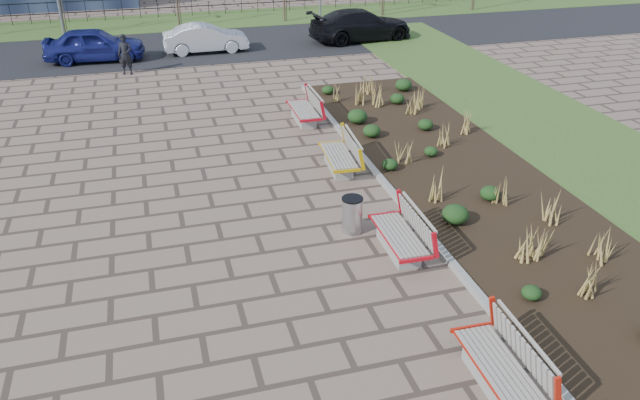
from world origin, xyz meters
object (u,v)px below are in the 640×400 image
object	(u,v)px
litter_bin	(352,215)
bench_b	(399,233)
bench_d	(303,108)
car_blue	(94,44)
bench_a	(499,362)
bench_c	(339,154)
pedestrian	(125,55)
car_black	(361,25)
car_silver	(206,38)

from	to	relation	value
litter_bin	bench_b	bearing A→B (deg)	-56.49
bench_d	car_blue	world-z (taller)	car_blue
car_blue	bench_d	bearing A→B (deg)	-141.18
bench_a	car_blue	xyz separation A→B (m)	(-7.20, 23.22, 0.27)
bench_c	pedestrian	size ratio (longest dim) A/B	1.24
bench_d	pedestrian	xyz separation A→B (m)	(-5.84, 7.61, 0.35)
bench_c	bench_d	size ratio (longest dim) A/B	1.00
litter_bin	car_black	xyz separation A→B (m)	(6.50, 18.18, 0.34)
bench_a	pedestrian	bearing A→B (deg)	107.35
car_blue	bench_a	bearing A→B (deg)	-159.32
bench_b	car_silver	size ratio (longest dim) A/B	0.53
bench_d	bench_b	bearing A→B (deg)	-89.85
bench_b	bench_a	bearing A→B (deg)	-88.94
pedestrian	car_silver	size ratio (longest dim) A/B	0.43
litter_bin	car_blue	xyz separation A→B (m)	(-6.46, 17.72, 0.32)
pedestrian	car_black	xyz separation A→B (m)	(11.60, 3.00, -0.06)
bench_a	car_black	xyz separation A→B (m)	(5.75, 23.68, 0.29)
bench_c	car_black	world-z (taller)	car_black
bench_a	pedestrian	distance (m)	21.50
bench_c	pedestrian	world-z (taller)	pedestrian
bench_d	litter_bin	xyz separation A→B (m)	(-0.75, -7.57, -0.05)
car_black	litter_bin	bearing A→B (deg)	153.53
bench_c	pedestrian	xyz separation A→B (m)	(-5.84, 11.69, 0.35)
bench_a	litter_bin	world-z (taller)	bench_a
litter_bin	bench_c	bearing A→B (deg)	77.94
litter_bin	pedestrian	size ratio (longest dim) A/B	0.53
bench_c	litter_bin	xyz separation A→B (m)	(-0.75, -3.50, -0.05)
bench_d	car_blue	distance (m)	12.45
car_blue	car_black	xyz separation A→B (m)	(12.96, 0.46, 0.02)
pedestrian	litter_bin	bearing A→B (deg)	-56.33
car_silver	car_black	distance (m)	7.91
bench_b	litter_bin	size ratio (longest dim) A/B	2.32
bench_a	bench_d	distance (m)	13.07
bench_c	litter_bin	bearing A→B (deg)	-98.14
car_silver	bench_d	bearing A→B (deg)	-168.46
bench_c	car_black	distance (m)	15.78
bench_d	car_black	world-z (taller)	car_black
pedestrian	car_blue	distance (m)	2.88
bench_a	bench_c	bearing A→B (deg)	91.58
litter_bin	car_blue	distance (m)	18.86
car_silver	car_blue	bearing A→B (deg)	92.30
pedestrian	car_silver	distance (m)	4.61
bench_c	car_silver	distance (m)	14.60
litter_bin	car_silver	bearing A→B (deg)	94.48
bench_a	car_blue	bearing A→B (deg)	108.81
bench_b	pedestrian	bearing A→B (deg)	110.77
litter_bin	car_blue	world-z (taller)	car_blue
bench_b	car_blue	world-z (taller)	car_blue
bench_b	bench_d	size ratio (longest dim) A/B	1.00
bench_b	car_black	bearing A→B (deg)	74.47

